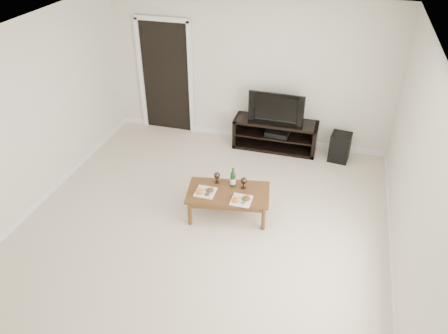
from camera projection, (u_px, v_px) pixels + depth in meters
floor at (201, 230)px, 6.01m from camera, size 5.50×5.50×0.00m
back_wall at (249, 71)px, 7.55m from camera, size 5.00×0.04×2.60m
ceiling at (193, 41)px, 4.59m from camera, size 5.00×5.50×0.04m
doorway at (166, 78)px, 8.02m from camera, size 0.90×0.02×2.05m
media_console at (275, 135)px, 7.75m from camera, size 1.46×0.45×0.55m
television at (277, 106)px, 7.45m from camera, size 0.96×0.15×0.55m
av_receiver at (277, 133)px, 7.70m from camera, size 0.43×0.33×0.08m
subwoofer at (340, 147)px, 7.44m from camera, size 0.36×0.36×0.49m
coffee_table at (228, 204)px, 6.17m from camera, size 1.22×0.80×0.42m
plate_left at (205, 191)px, 6.02m from camera, size 0.27×0.27×0.07m
plate_right at (241, 199)px, 5.86m from camera, size 0.27×0.27×0.07m
wine_bottle at (233, 176)px, 6.07m from camera, size 0.07×0.07×0.35m
goblet_left at (217, 177)px, 6.20m from camera, size 0.09×0.09×0.17m
goblet_right at (244, 183)px, 6.09m from camera, size 0.09×0.09×0.17m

